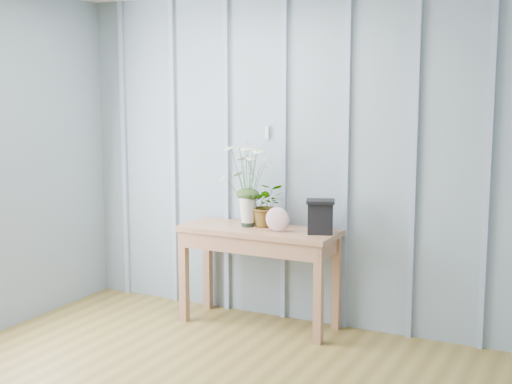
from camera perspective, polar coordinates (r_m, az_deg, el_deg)
The scene contains 6 objects.
room_shell at distance 4.12m, azimuth -2.22°, elevation 11.03°, with size 4.00×4.50×2.50m.
sideboard at distance 5.36m, azimuth 0.24°, elevation -4.10°, with size 1.20×0.45×0.75m.
daisy_vase at distance 5.34m, azimuth -0.65°, elevation 1.41°, with size 0.45×0.34×0.63m.
spider_plant at distance 5.38m, azimuth 0.81°, elevation -1.00°, with size 0.30×0.26×0.33m, color #1D3313.
felt_disc_vessel at distance 5.19m, azimuth 1.73°, elevation -2.21°, with size 0.18×0.05×0.18m, color #8B4654.
carved_box at distance 5.13m, azimuth 5.17°, elevation -1.95°, with size 0.24×0.22×0.25m.
Camera 1 is at (1.98, -2.69, 1.81)m, focal length 50.00 mm.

